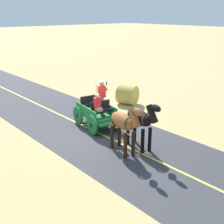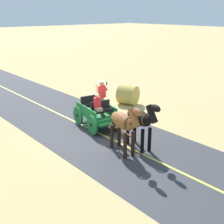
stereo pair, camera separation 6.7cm
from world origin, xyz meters
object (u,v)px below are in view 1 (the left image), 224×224
horse_near_side (141,119)px  hay_bale (127,95)px  horse_off_side (124,123)px  horse_drawn_carriage (97,112)px

horse_near_side → hay_bale: horse_near_side is taller
horse_near_side → horse_off_side: bearing=-9.8°
hay_bale → horse_drawn_carriage: bearing=24.8°
horse_off_side → hay_bale: (-4.81, -4.70, -0.72)m
horse_drawn_carriage → hay_bale: bearing=-155.2°
horse_drawn_carriage → horse_off_side: horse_drawn_carriage is taller
horse_near_side → horse_off_side: same height
horse_off_side → horse_drawn_carriage: bearing=-107.8°
horse_near_side → hay_bale: 6.32m
horse_off_side → hay_bale: size_ratio=1.84×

